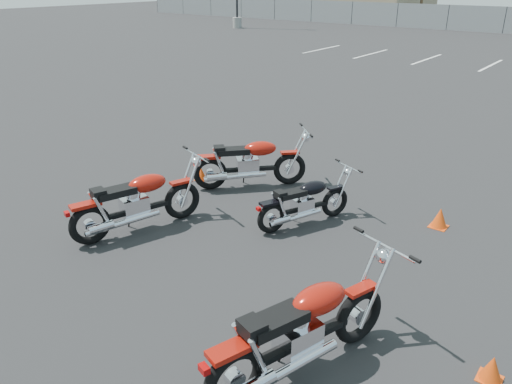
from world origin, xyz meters
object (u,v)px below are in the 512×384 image
Objects in this scene: motorcycle_second_black at (305,202)px; motorcycle_third_red at (137,202)px; motorcycle_rear_red at (303,330)px; motorcycle_front_red at (250,162)px.

motorcycle_third_red reaches higher than motorcycle_second_black.
motorcycle_rear_red is (3.80, -1.06, 0.02)m from motorcycle_third_red.
motorcycle_rear_red reaches higher than motorcycle_front_red.
motorcycle_rear_red reaches higher than motorcycle_third_red.
motorcycle_third_red is 0.96× the size of motorcycle_rear_red.
motorcycle_third_red is (-2.01, -1.82, 0.10)m from motorcycle_second_black.
motorcycle_second_black is 0.79× the size of motorcycle_third_red.
motorcycle_rear_red is (1.80, -2.88, 0.13)m from motorcycle_second_black.
motorcycle_second_black is 3.40m from motorcycle_rear_red.
motorcycle_front_red is 5.02m from motorcycle_rear_red.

